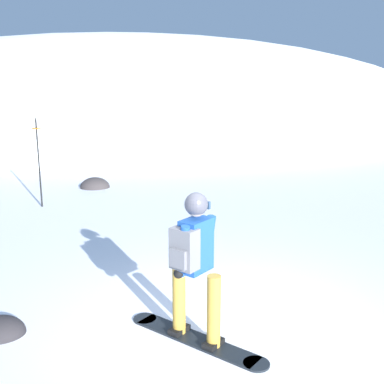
# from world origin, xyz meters

# --- Properties ---
(ground_plane) EXTENTS (300.00, 300.00, 0.00)m
(ground_plane) POSITION_xyz_m (0.00, 0.00, 0.00)
(ground_plane) COLOR white
(ridge_peak_main) EXTENTS (42.89, 38.60, 11.29)m
(ridge_peak_main) POSITION_xyz_m (-2.50, 29.60, 0.00)
(ridge_peak_main) COLOR white
(ridge_peak_main) RESTS_ON ground
(snowboarder_main) EXTENTS (1.43, 1.33, 1.71)m
(snowboarder_main) POSITION_xyz_m (-0.39, -0.17, 0.92)
(snowboarder_main) COLOR black
(snowboarder_main) RESTS_ON ground
(piste_marker_near) EXTENTS (0.20, 0.20, 2.05)m
(piste_marker_near) POSITION_xyz_m (-3.33, 5.88, 1.17)
(piste_marker_near) COLOR black
(piste_marker_near) RESTS_ON ground
(rock_dark) EXTENTS (0.79, 0.67, 0.55)m
(rock_dark) POSITION_xyz_m (-2.33, 7.74, 0.00)
(rock_dark) COLOR #383333
(rock_dark) RESTS_ON ground
(rock_mid) EXTENTS (0.58, 0.50, 0.41)m
(rock_mid) POSITION_xyz_m (-2.61, 0.19, 0.00)
(rock_mid) COLOR #282628
(rock_mid) RESTS_ON ground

